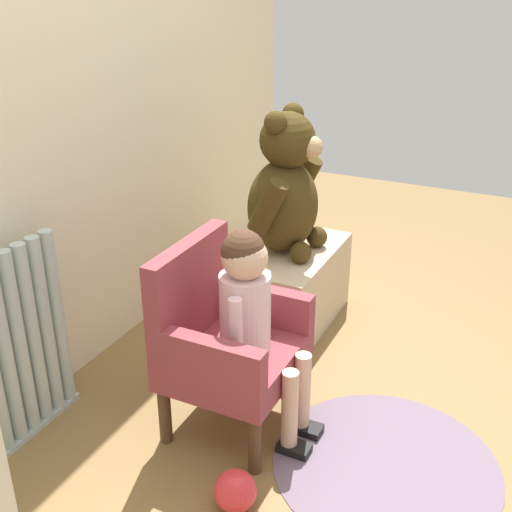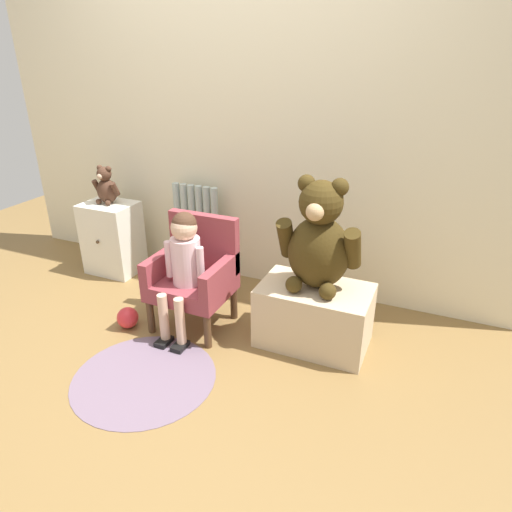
{
  "view_description": "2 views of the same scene",
  "coord_description": "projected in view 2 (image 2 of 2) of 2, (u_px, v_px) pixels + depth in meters",
  "views": [
    {
      "loc": [
        -1.62,
        -0.49,
        1.51
      ],
      "look_at": [
        0.3,
        0.44,
        0.52
      ],
      "focal_mm": 45.0,
      "sensor_mm": 36.0,
      "label": 1
    },
    {
      "loc": [
        1.33,
        -1.67,
        1.57
      ],
      "look_at": [
        0.43,
        0.38,
        0.55
      ],
      "focal_mm": 32.0,
      "sensor_mm": 36.0,
      "label": 2
    }
  ],
  "objects": [
    {
      "name": "small_teddy_bear",
      "position": [
        106.0,
        187.0,
        3.28
      ],
      "size": [
        0.2,
        0.14,
        0.28
      ],
      "color": "#452B1E",
      "rests_on": "small_dresser"
    },
    {
      "name": "ground_plane",
      "position": [
        157.0,
        359.0,
        2.53
      ],
      "size": [
        6.0,
        6.0,
        0.0
      ],
      "primitive_type": "plane",
      "color": "brown"
    },
    {
      "name": "back_wall",
      "position": [
        241.0,
        110.0,
        2.97
      ],
      "size": [
        3.8,
        0.05,
        2.4
      ],
      "primitive_type": "cube",
      "color": "beige",
      "rests_on": "ground_plane"
    },
    {
      "name": "floor_rug",
      "position": [
        144.0,
        377.0,
        2.38
      ],
      "size": [
        0.75,
        0.75,
        0.01
      ],
      "primitive_type": "cylinder",
      "color": "slate",
      "rests_on": "ground_plane"
    },
    {
      "name": "low_bench",
      "position": [
        314.0,
        315.0,
        2.6
      ],
      "size": [
        0.62,
        0.38,
        0.36
      ],
      "primitive_type": "cube",
      "color": "#CAB18F",
      "rests_on": "ground_plane"
    },
    {
      "name": "radiator",
      "position": [
        197.0,
        232.0,
        3.34
      ],
      "size": [
        0.37,
        0.05,
        0.69
      ],
      "color": "#A4B5B2",
      "rests_on": "ground_plane"
    },
    {
      "name": "toy_ball",
      "position": [
        128.0,
        318.0,
        2.8
      ],
      "size": [
        0.13,
        0.13,
        0.13
      ],
      "primitive_type": "sphere",
      "color": "red",
      "rests_on": "ground_plane"
    },
    {
      "name": "child_figure",
      "position": [
        184.0,
        257.0,
        2.59
      ],
      "size": [
        0.25,
        0.35,
        0.75
      ],
      "color": "beige",
      "rests_on": "ground_plane"
    },
    {
      "name": "small_dresser",
      "position": [
        113.0,
        238.0,
        3.43
      ],
      "size": [
        0.38,
        0.32,
        0.54
      ],
      "color": "silver",
      "rests_on": "ground_plane"
    },
    {
      "name": "child_armchair",
      "position": [
        195.0,
        272.0,
        2.74
      ],
      "size": [
        0.45,
        0.4,
        0.67
      ],
      "color": "brown",
      "rests_on": "ground_plane"
    },
    {
      "name": "large_teddy_bear",
      "position": [
        319.0,
        241.0,
        2.43
      ],
      "size": [
        0.45,
        0.32,
        0.62
      ],
      "color": "#3D2E10",
      "rests_on": "low_bench"
    }
  ]
}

